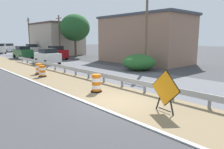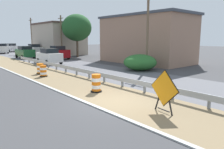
# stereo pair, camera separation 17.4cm
# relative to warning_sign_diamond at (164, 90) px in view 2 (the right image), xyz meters

# --- Properties ---
(ground_plane) EXTENTS (160.00, 160.00, 0.00)m
(ground_plane) POSITION_rel_warning_sign_diamond_xyz_m (-0.60, 2.65, -1.06)
(ground_plane) COLOR #3D3D3F
(median_dirt_strip) EXTENTS (4.09, 120.00, 0.01)m
(median_dirt_strip) POSITION_rel_warning_sign_diamond_xyz_m (0.24, 2.65, -1.06)
(median_dirt_strip) COLOR #7F6B4C
(median_dirt_strip) RESTS_ON ground
(far_lane_asphalt) EXTENTS (6.61, 120.00, 0.00)m
(far_lane_asphalt) POSITION_rel_warning_sign_diamond_xyz_m (5.59, 2.65, -1.06)
(far_lane_asphalt) COLOR #56565B
(far_lane_asphalt) RESTS_ON ground
(curb_near_edge) EXTENTS (0.20, 120.00, 0.11)m
(curb_near_edge) POSITION_rel_warning_sign_diamond_xyz_m (-1.90, 2.65, -1.06)
(curb_near_edge) COLOR #ADADA8
(curb_near_edge) RESTS_ON ground
(guardrail_median) EXTENTS (0.18, 40.48, 0.71)m
(guardrail_median) POSITION_rel_warning_sign_diamond_xyz_m (2.05, 5.98, -0.54)
(guardrail_median) COLOR #999EA3
(guardrail_median) RESTS_ON ground
(warning_sign_diamond) EXTENTS (0.28, 1.68, 1.99)m
(warning_sign_diamond) POSITION_rel_warning_sign_diamond_xyz_m (0.00, 0.00, 0.00)
(warning_sign_diamond) COLOR black
(warning_sign_diamond) RESTS_ON ground
(traffic_barrel_nearest) EXTENTS (0.71, 0.71, 1.12)m
(traffic_barrel_nearest) POSITION_rel_warning_sign_diamond_xyz_m (-0.10, 5.01, -0.55)
(traffic_barrel_nearest) COLOR orange
(traffic_barrel_nearest) RESTS_ON ground
(traffic_barrel_close) EXTENTS (0.68, 0.68, 1.01)m
(traffic_barrel_close) POSITION_rel_warning_sign_diamond_xyz_m (-0.47, 12.29, -0.61)
(traffic_barrel_close) COLOR orange
(traffic_barrel_close) RESTS_ON ground
(traffic_barrel_mid) EXTENTS (0.75, 0.75, 1.00)m
(traffic_barrel_mid) POSITION_rel_warning_sign_diamond_xyz_m (-0.10, 13.89, -0.61)
(traffic_barrel_mid) COLOR orange
(traffic_barrel_mid) RESTS_ON ground
(car_lead_near_lane) EXTENTS (2.19, 4.60, 2.14)m
(car_lead_near_lane) POSITION_rel_warning_sign_diamond_xyz_m (4.01, 45.35, 0.01)
(car_lead_near_lane) COLOR silver
(car_lead_near_lane) RESTS_ON ground
(car_trailing_near_lane) EXTENTS (2.17, 4.22, 2.01)m
(car_trailing_near_lane) POSITION_rel_warning_sign_diamond_xyz_m (7.39, 49.83, -0.05)
(car_trailing_near_lane) COLOR silver
(car_trailing_near_lane) RESTS_ON ground
(car_lead_far_lane) EXTENTS (2.12, 4.51, 2.05)m
(car_lead_far_lane) POSITION_rel_warning_sign_diamond_xyz_m (4.09, 30.54, -0.03)
(car_lead_far_lane) COLOR #195128
(car_lead_far_lane) RESTS_ON ground
(car_mid_far_lane) EXTENTS (2.11, 4.26, 2.17)m
(car_mid_far_lane) POSITION_rel_warning_sign_diamond_xyz_m (7.66, 35.77, 0.02)
(car_mid_far_lane) COLOR silver
(car_mid_far_lane) RESTS_ON ground
(car_distant_a) EXTENTS (2.11, 4.53, 2.10)m
(car_distant_a) POSITION_rel_warning_sign_diamond_xyz_m (7.65, 25.64, -0.01)
(car_distant_a) COLOR maroon
(car_distant_a) RESTS_ON ground
(car_distant_b) EXTENTS (2.17, 4.67, 1.98)m
(car_distant_b) POSITION_rel_warning_sign_diamond_xyz_m (4.05, 21.09, -0.07)
(car_distant_b) COLOR silver
(car_distant_b) RESTS_ON ground
(roadside_shop_near) EXTENTS (6.71, 12.65, 6.37)m
(roadside_shop_near) POSITION_rel_warning_sign_diamond_xyz_m (14.72, 13.69, 2.14)
(roadside_shop_near) COLOR #93705B
(roadside_shop_near) RESTS_ON ground
(roadside_shop_far) EXTENTS (7.57, 10.58, 6.28)m
(roadside_shop_far) POSITION_rel_warning_sign_diamond_xyz_m (12.49, 34.82, 2.09)
(roadside_shop_far) COLOR #AD9E8E
(roadside_shop_far) RESTS_ON ground
(utility_pole_near) EXTENTS (0.24, 1.80, 8.44)m
(utility_pole_near) POSITION_rel_warning_sign_diamond_xyz_m (9.25, 8.83, 3.32)
(utility_pole_near) COLOR brown
(utility_pole_near) RESTS_ON ground
(utility_pole_mid) EXTENTS (0.24, 1.80, 7.18)m
(utility_pole_mid) POSITION_rel_warning_sign_diamond_xyz_m (9.88, 28.72, 2.68)
(utility_pole_mid) COLOR brown
(utility_pole_mid) RESTS_ON ground
(utility_pole_far) EXTENTS (0.24, 1.80, 7.57)m
(utility_pole_far) POSITION_rel_warning_sign_diamond_xyz_m (9.20, 41.07, 2.88)
(utility_pole_far) COLOR brown
(utility_pole_far) RESTS_ON ground
(bush_roadside) EXTENTS (3.45, 3.45, 1.67)m
(bush_roadside) POSITION_rel_warning_sign_diamond_xyz_m (8.77, 9.31, -0.22)
(bush_roadside) COLOR #286028
(bush_roadside) RESTS_ON ground
(tree_roadside) EXTENTS (5.06, 5.06, 7.35)m
(tree_roadside) POSITION_rel_warning_sign_diamond_xyz_m (11.75, 26.58, 4.01)
(tree_roadside) COLOR #4C3D2D
(tree_roadside) RESTS_ON ground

